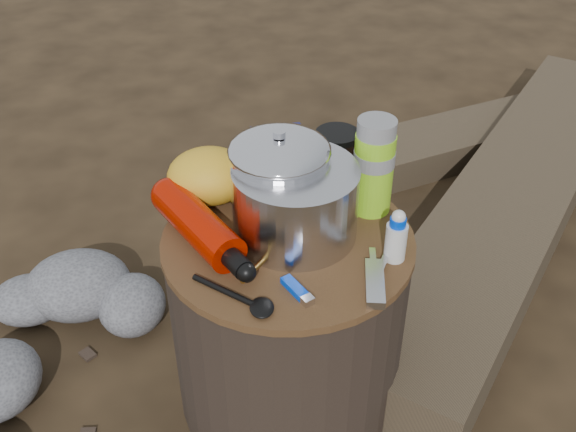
{
  "coord_description": "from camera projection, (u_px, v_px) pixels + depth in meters",
  "views": [
    {
      "loc": [
        -0.09,
        -0.99,
        1.21
      ],
      "look_at": [
        0.0,
        0.0,
        0.48
      ],
      "focal_mm": 42.66,
      "sensor_mm": 36.0,
      "label": 1
    }
  ],
  "objects": [
    {
      "name": "stuff_sack",
      "position": [
        209.0,
        176.0,
        1.33
      ],
      "size": [
        0.16,
        0.13,
        0.11
      ],
      "primitive_type": "ellipsoid",
      "color": "gold",
      "rests_on": "stump"
    },
    {
      "name": "log_main",
      "position": [
        516.0,
        197.0,
        1.99
      ],
      "size": [
        1.32,
        1.62,
        0.15
      ],
      "primitive_type": "cube",
      "rotation": [
        0.0,
        0.0,
        -0.64
      ],
      "color": "#3D3123",
      "rests_on": "ground"
    },
    {
      "name": "travel_mug",
      "position": [
        336.0,
        160.0,
        1.37
      ],
      "size": [
        0.08,
        0.08,
        0.12
      ],
      "primitive_type": "cylinder",
      "color": "black",
      "rests_on": "stump"
    },
    {
      "name": "spork",
      "position": [
        226.0,
        291.0,
        1.14
      ],
      "size": [
        0.14,
        0.12,
        0.01
      ],
      "primitive_type": null,
      "rotation": [
        0.0,
        0.0,
        0.9
      ],
      "color": "black",
      "rests_on": "stump"
    },
    {
      "name": "log_small",
      "position": [
        475.0,
        136.0,
        2.32
      ],
      "size": [
        1.24,
        0.62,
        0.1
      ],
      "primitive_type": "cube",
      "rotation": [
        0.0,
        0.0,
        -1.23
      ],
      "color": "#3D3123",
      "rests_on": "ground"
    },
    {
      "name": "lighter",
      "position": [
        295.0,
        288.0,
        1.14
      ],
      "size": [
        0.05,
        0.08,
        0.01
      ],
      "primitive_type": "cube",
      "rotation": [
        0.0,
        0.0,
        0.5
      ],
      "color": "#0037D7",
      "rests_on": "stump"
    },
    {
      "name": "ground",
      "position": [
        288.0,
        390.0,
        1.52
      ],
      "size": [
        60.0,
        60.0,
        0.0
      ],
      "primitive_type": "plane",
      "color": "#2E2215",
      "rests_on": "ground"
    },
    {
      "name": "multitool",
      "position": [
        375.0,
        283.0,
        1.15
      ],
      "size": [
        0.05,
        0.12,
        0.02
      ],
      "primitive_type": "cube",
      "rotation": [
        0.0,
        0.0,
        -0.16
      ],
      "color": "silver",
      "rests_on": "stump"
    },
    {
      "name": "pot_grabber",
      "position": [
        375.0,
        274.0,
        1.17
      ],
      "size": [
        0.08,
        0.15,
        0.01
      ],
      "primitive_type": null,
      "rotation": [
        0.0,
        0.0,
        -0.3
      ],
      "color": "silver",
      "rests_on": "stump"
    },
    {
      "name": "squeeze_bottle",
      "position": [
        396.0,
        238.0,
        1.19
      ],
      "size": [
        0.04,
        0.04,
        0.09
      ],
      "primitive_type": "cylinder",
      "color": "silver",
      "rests_on": "stump"
    },
    {
      "name": "rock_ring",
      "position": [
        48.0,
        400.0,
        1.39
      ],
      "size": [
        0.4,
        0.87,
        0.17
      ],
      "primitive_type": null,
      "color": "#57575C",
      "rests_on": "ground"
    },
    {
      "name": "thermos",
      "position": [
        374.0,
        167.0,
        1.28
      ],
      "size": [
        0.08,
        0.08,
        0.19
      ],
      "primitive_type": "cylinder",
      "color": "#86CE1D",
      "rests_on": "stump"
    },
    {
      "name": "foil_windscreen",
      "position": [
        295.0,
        202.0,
        1.24
      ],
      "size": [
        0.23,
        0.23,
        0.14
      ],
      "primitive_type": "cylinder",
      "color": "#B8B8BE",
      "rests_on": "stump"
    },
    {
      "name": "camping_pot",
      "position": [
        280.0,
        180.0,
        1.25
      ],
      "size": [
        0.18,
        0.18,
        0.18
      ],
      "primitive_type": "cylinder",
      "color": "silver",
      "rests_on": "stump"
    },
    {
      "name": "food_pouch",
      "position": [
        277.0,
        156.0,
        1.37
      ],
      "size": [
        0.1,
        0.03,
        0.13
      ],
      "primitive_type": "cube",
      "rotation": [
        0.0,
        0.0,
        0.08
      ],
      "color": "#12154A",
      "rests_on": "stump"
    },
    {
      "name": "fuel_bottle",
      "position": [
        198.0,
        224.0,
        1.24
      ],
      "size": [
        0.21,
        0.29,
        0.07
      ],
      "primitive_type": null,
      "rotation": [
        0.0,
        0.0,
        0.52
      ],
      "color": "#AA1100",
      "rests_on": "stump"
    },
    {
      "name": "stump",
      "position": [
        288.0,
        321.0,
        1.39
      ],
      "size": [
        0.47,
        0.47,
        0.43
      ],
      "primitive_type": "cylinder",
      "color": "black",
      "rests_on": "ground"
    }
  ]
}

